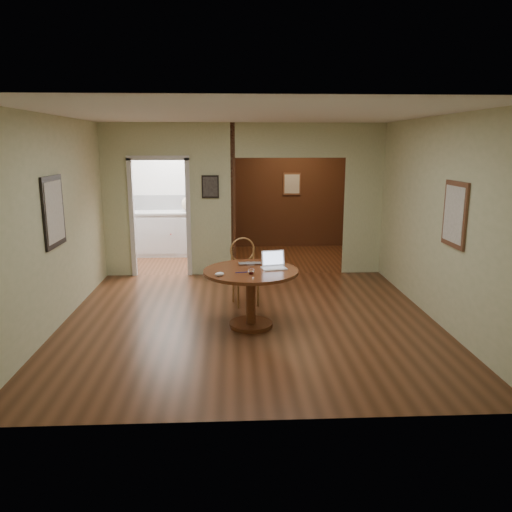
{
  "coord_description": "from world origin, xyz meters",
  "views": [
    {
      "loc": [
        -0.23,
        -6.38,
        2.33
      ],
      "look_at": [
        0.07,
        -0.2,
        0.94
      ],
      "focal_mm": 35.0,
      "sensor_mm": 36.0,
      "label": 1
    }
  ],
  "objects_px": {
    "chair": "(244,268)",
    "closed_laptop": "(250,264)",
    "dining_table": "(251,285)",
    "open_laptop": "(273,263)"
  },
  "relations": [
    {
      "from": "open_laptop",
      "to": "closed_laptop",
      "type": "distance_m",
      "value": 0.34
    },
    {
      "from": "dining_table",
      "to": "open_laptop",
      "type": "distance_m",
      "value": 0.41
    },
    {
      "from": "dining_table",
      "to": "closed_laptop",
      "type": "relative_size",
      "value": 4.04
    },
    {
      "from": "open_laptop",
      "to": "closed_laptop",
      "type": "relative_size",
      "value": 1.14
    },
    {
      "from": "chair",
      "to": "closed_laptop",
      "type": "relative_size",
      "value": 3.27
    },
    {
      "from": "dining_table",
      "to": "closed_laptop",
      "type": "distance_m",
      "value": 0.32
    },
    {
      "from": "dining_table",
      "to": "open_laptop",
      "type": "xyz_separation_m",
      "value": [
        0.3,
        0.1,
        0.26
      ]
    },
    {
      "from": "dining_table",
      "to": "open_laptop",
      "type": "height_order",
      "value": "open_laptop"
    },
    {
      "from": "closed_laptop",
      "to": "dining_table",
      "type": "bearing_deg",
      "value": -94.63
    },
    {
      "from": "chair",
      "to": "closed_laptop",
      "type": "distance_m",
      "value": 0.77
    }
  ]
}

